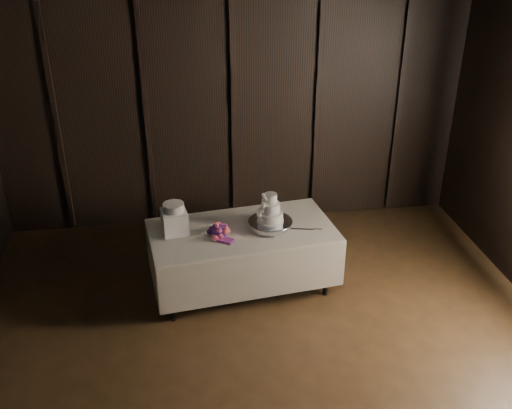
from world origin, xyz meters
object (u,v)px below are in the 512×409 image
object	(u,v)px
display_table	(243,256)
bouquet	(219,231)
cake_stand	(270,225)
small_cake	(174,208)
wedding_cake	(269,211)
box_pedestal	(175,222)

from	to	relation	value
display_table	bouquet	size ratio (longest dim) A/B	5.45
display_table	bouquet	distance (m)	0.49
cake_stand	bouquet	distance (m)	0.57
bouquet	display_table	bearing A→B (deg)	23.95
small_cake	wedding_cake	bearing A→B (deg)	-3.85
cake_stand	bouquet	world-z (taller)	bouquet
bouquet	small_cake	xyz separation A→B (m)	(-0.46, 0.15, 0.23)
cake_stand	box_pedestal	distance (m)	1.03
cake_stand	small_cake	xyz separation A→B (m)	(-1.02, 0.05, 0.25)
wedding_cake	small_cake	bearing A→B (deg)	157.14
display_table	wedding_cake	xyz separation A→B (m)	(0.28, -0.03, 0.56)
wedding_cake	box_pedestal	distance (m)	1.01
box_pedestal	small_cake	distance (m)	0.17
box_pedestal	display_table	bearing A→B (deg)	-2.80
cake_stand	small_cake	size ratio (longest dim) A/B	2.16
bouquet	small_cake	size ratio (longest dim) A/B	1.73
cake_stand	display_table	bearing A→B (deg)	176.54
wedding_cake	box_pedestal	bearing A→B (deg)	157.14
display_table	cake_stand	bearing A→B (deg)	-11.32
wedding_cake	box_pedestal	world-z (taller)	wedding_cake
cake_stand	box_pedestal	world-z (taller)	box_pedestal
wedding_cake	bouquet	bearing A→B (deg)	169.69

